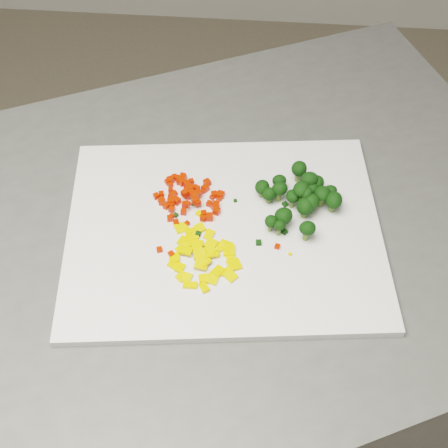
# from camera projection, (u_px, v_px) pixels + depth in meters

# --- Properties ---
(counter_block) EXTENTS (1.21, 1.06, 0.90)m
(counter_block) POSITION_uv_depth(u_px,v_px,m) (209.00, 367.00, 1.24)
(counter_block) COLOR #4C4C49
(counter_block) RESTS_ON ground
(cutting_board) EXTENTS (0.47, 0.39, 0.01)m
(cutting_board) POSITION_uv_depth(u_px,v_px,m) (224.00, 231.00, 0.88)
(cutting_board) COLOR silver
(cutting_board) RESTS_ON counter_block
(carrot_pile) EXTENTS (0.10, 0.10, 0.03)m
(carrot_pile) POSITION_uv_depth(u_px,v_px,m) (189.00, 194.00, 0.89)
(carrot_pile) COLOR red
(carrot_pile) RESTS_ON cutting_board
(pepper_pile) EXTENTS (0.11, 0.11, 0.02)m
(pepper_pile) POSITION_uv_depth(u_px,v_px,m) (200.00, 254.00, 0.83)
(pepper_pile) COLOR yellow
(pepper_pile) RESTS_ON cutting_board
(broccoli_pile) EXTENTS (0.12, 0.12, 0.05)m
(broccoli_pile) POSITION_uv_depth(u_px,v_px,m) (296.00, 195.00, 0.87)
(broccoli_pile) COLOR black
(broccoli_pile) RESTS_ON cutting_board
(carrot_cube_0) EXTENTS (0.01, 0.01, 0.01)m
(carrot_cube_0) POSITION_uv_depth(u_px,v_px,m) (172.00, 205.00, 0.89)
(carrot_cube_0) COLOR red
(carrot_cube_0) RESTS_ON carrot_pile
(carrot_cube_1) EXTENTS (0.01, 0.01, 0.01)m
(carrot_cube_1) POSITION_uv_depth(u_px,v_px,m) (195.00, 196.00, 0.89)
(carrot_cube_1) COLOR red
(carrot_cube_1) RESTS_ON carrot_pile
(carrot_cube_2) EXTENTS (0.01, 0.01, 0.01)m
(carrot_cube_2) POSITION_uv_depth(u_px,v_px,m) (171.00, 190.00, 0.91)
(carrot_cube_2) COLOR red
(carrot_cube_2) RESTS_ON carrot_pile
(carrot_cube_3) EXTENTS (0.01, 0.01, 0.01)m
(carrot_cube_3) POSITION_uv_depth(u_px,v_px,m) (210.00, 217.00, 0.88)
(carrot_cube_3) COLOR red
(carrot_cube_3) RESTS_ON carrot_pile
(carrot_cube_4) EXTENTS (0.01, 0.01, 0.01)m
(carrot_cube_4) POSITION_uv_depth(u_px,v_px,m) (176.00, 223.00, 0.87)
(carrot_cube_4) COLOR red
(carrot_cube_4) RESTS_ON carrot_pile
(carrot_cube_5) EXTENTS (0.01, 0.01, 0.01)m
(carrot_cube_5) POSITION_uv_depth(u_px,v_px,m) (188.00, 204.00, 0.88)
(carrot_cube_5) COLOR red
(carrot_cube_5) RESTS_ON carrot_pile
(carrot_cube_6) EXTENTS (0.01, 0.01, 0.01)m
(carrot_cube_6) POSITION_uv_depth(u_px,v_px,m) (187.00, 184.00, 0.92)
(carrot_cube_6) COLOR red
(carrot_cube_6) RESTS_ON carrot_pile
(carrot_cube_7) EXTENTS (0.01, 0.01, 0.01)m
(carrot_cube_7) POSITION_uv_depth(u_px,v_px,m) (191.00, 181.00, 0.92)
(carrot_cube_7) COLOR red
(carrot_cube_7) RESTS_ON carrot_pile
(carrot_cube_8) EXTENTS (0.01, 0.01, 0.01)m
(carrot_cube_8) POSITION_uv_depth(u_px,v_px,m) (184.00, 212.00, 0.88)
(carrot_cube_8) COLOR red
(carrot_cube_8) RESTS_ON carrot_pile
(carrot_cube_9) EXTENTS (0.01, 0.01, 0.01)m
(carrot_cube_9) POSITION_uv_depth(u_px,v_px,m) (190.00, 188.00, 0.90)
(carrot_cube_9) COLOR red
(carrot_cube_9) RESTS_ON carrot_pile
(carrot_cube_10) EXTENTS (0.01, 0.01, 0.01)m
(carrot_cube_10) POSITION_uv_depth(u_px,v_px,m) (162.00, 202.00, 0.90)
(carrot_cube_10) COLOR red
(carrot_cube_10) RESTS_ON carrot_pile
(carrot_cube_11) EXTENTS (0.01, 0.01, 0.01)m
(carrot_cube_11) POSITION_uv_depth(u_px,v_px,m) (188.00, 196.00, 0.90)
(carrot_cube_11) COLOR red
(carrot_cube_11) RESTS_ON carrot_pile
(carrot_cube_12) EXTENTS (0.01, 0.01, 0.01)m
(carrot_cube_12) POSITION_uv_depth(u_px,v_px,m) (197.00, 202.00, 0.89)
(carrot_cube_12) COLOR red
(carrot_cube_12) RESTS_ON carrot_pile
(carrot_cube_13) EXTENTS (0.01, 0.01, 0.01)m
(carrot_cube_13) POSITION_uv_depth(u_px,v_px,m) (178.00, 182.00, 0.92)
(carrot_cube_13) COLOR red
(carrot_cube_13) RESTS_ON carrot_pile
(carrot_cube_14) EXTENTS (0.01, 0.01, 0.01)m
(carrot_cube_14) POSITION_uv_depth(u_px,v_px,m) (168.00, 205.00, 0.89)
(carrot_cube_14) COLOR red
(carrot_cube_14) RESTS_ON carrot_pile
(carrot_cube_15) EXTENTS (0.01, 0.01, 0.01)m
(carrot_cube_15) POSITION_uv_depth(u_px,v_px,m) (175.00, 177.00, 0.93)
(carrot_cube_15) COLOR red
(carrot_cube_15) RESTS_ON carrot_pile
(carrot_cube_16) EXTENTS (0.01, 0.01, 0.01)m
(carrot_cube_16) POSITION_uv_depth(u_px,v_px,m) (191.00, 192.00, 0.91)
(carrot_cube_16) COLOR red
(carrot_cube_16) RESTS_ON carrot_pile
(carrot_cube_17) EXTENTS (0.01, 0.01, 0.01)m
(carrot_cube_17) POSITION_uv_depth(u_px,v_px,m) (217.00, 211.00, 0.88)
(carrot_cube_17) COLOR red
(carrot_cube_17) RESTS_ON carrot_pile
(carrot_cube_18) EXTENTS (0.01, 0.01, 0.01)m
(carrot_cube_18) POSITION_uv_depth(u_px,v_px,m) (204.00, 214.00, 0.88)
(carrot_cube_18) COLOR red
(carrot_cube_18) RESTS_ON carrot_pile
(carrot_cube_19) EXTENTS (0.01, 0.01, 0.01)m
(carrot_cube_19) POSITION_uv_depth(u_px,v_px,m) (189.00, 188.00, 0.90)
(carrot_cube_19) COLOR red
(carrot_cube_19) RESTS_ON carrot_pile
(carrot_cube_20) EXTENTS (0.01, 0.01, 0.01)m
(carrot_cube_20) POSITION_uv_depth(u_px,v_px,m) (222.00, 194.00, 0.91)
(carrot_cube_20) COLOR red
(carrot_cube_20) RESTS_ON carrot_pile
(carrot_cube_21) EXTENTS (0.01, 0.01, 0.01)m
(carrot_cube_21) POSITION_uv_depth(u_px,v_px,m) (166.00, 206.00, 0.89)
(carrot_cube_21) COLOR red
(carrot_cube_21) RESTS_ON carrot_pile
(carrot_cube_22) EXTENTS (0.01, 0.01, 0.01)m
(carrot_cube_22) POSITION_uv_depth(u_px,v_px,m) (207.00, 183.00, 0.92)
(carrot_cube_22) COLOR red
(carrot_cube_22) RESTS_ON carrot_pile
(carrot_cube_23) EXTENTS (0.01, 0.01, 0.01)m
(carrot_cube_23) POSITION_uv_depth(u_px,v_px,m) (172.00, 196.00, 0.90)
(carrot_cube_23) COLOR red
(carrot_cube_23) RESTS_ON carrot_pile
(carrot_cube_24) EXTENTS (0.01, 0.01, 0.01)m
(carrot_cube_24) POSITION_uv_depth(u_px,v_px,m) (197.00, 189.00, 0.91)
(carrot_cube_24) COLOR red
(carrot_cube_24) RESTS_ON carrot_pile
(carrot_cube_25) EXTENTS (0.01, 0.01, 0.01)m
(carrot_cube_25) POSITION_uv_depth(u_px,v_px,m) (185.00, 205.00, 0.89)
(carrot_cube_25) COLOR red
(carrot_cube_25) RESTS_ON carrot_pile
(carrot_cube_26) EXTENTS (0.01, 0.01, 0.01)m
(carrot_cube_26) POSITION_uv_depth(u_px,v_px,m) (198.00, 193.00, 0.91)
(carrot_cube_26) COLOR red
(carrot_cube_26) RESTS_ON carrot_pile
(carrot_cube_27) EXTENTS (0.01, 0.01, 0.01)m
(carrot_cube_27) POSITION_uv_depth(u_px,v_px,m) (220.00, 194.00, 0.91)
(carrot_cube_27) COLOR red
(carrot_cube_27) RESTS_ON carrot_pile
(carrot_cube_28) EXTENTS (0.01, 0.01, 0.01)m
(carrot_cube_28) POSITION_uv_depth(u_px,v_px,m) (195.00, 200.00, 0.89)
(carrot_cube_28) COLOR red
(carrot_cube_28) RESTS_ON carrot_pile
(carrot_cube_29) EXTENTS (0.01, 0.01, 0.01)m
(carrot_cube_29) POSITION_uv_depth(u_px,v_px,m) (177.00, 201.00, 0.90)
(carrot_cube_29) COLOR red
(carrot_cube_29) RESTS_ON carrot_pile
(carrot_cube_30) EXTENTS (0.01, 0.01, 0.01)m
(carrot_cube_30) POSITION_uv_depth(u_px,v_px,m) (182.00, 182.00, 0.92)
(carrot_cube_30) COLOR red
(carrot_cube_30) RESTS_ON carrot_pile
(carrot_cube_31) EXTENTS (0.01, 0.01, 0.01)m
(carrot_cube_31) POSITION_uv_depth(u_px,v_px,m) (183.00, 176.00, 0.93)
(carrot_cube_31) COLOR red
(carrot_cube_31) RESTS_ON carrot_pile
(carrot_cube_32) EXTENTS (0.01, 0.01, 0.01)m
(carrot_cube_32) POSITION_uv_depth(u_px,v_px,m) (173.00, 200.00, 0.90)
(carrot_cube_32) COLOR red
(carrot_cube_32) RESTS_ON carrot_pile
(carrot_cube_33) EXTENTS (0.01, 0.01, 0.01)m
(carrot_cube_33) POSITION_uv_depth(u_px,v_px,m) (171.00, 217.00, 0.88)
(carrot_cube_33) COLOR red
(carrot_cube_33) RESTS_ON carrot_pile
(carrot_cube_34) EXTENTS (0.01, 0.01, 0.01)m
(carrot_cube_34) POSITION_uv_depth(u_px,v_px,m) (167.00, 182.00, 0.92)
(carrot_cube_34) COLOR red
(carrot_cube_34) RESTS_ON carrot_pile
(carrot_cube_35) EXTENTS (0.01, 0.01, 0.01)m
(carrot_cube_35) POSITION_uv_depth(u_px,v_px,m) (219.00, 199.00, 0.90)
(carrot_cube_35) COLOR red
(carrot_cube_35) RESTS_ON carrot_pile
(carrot_cube_36) EXTENTS (0.01, 0.01, 0.01)m
(carrot_cube_36) POSITION_uv_depth(u_px,v_px,m) (216.00, 205.00, 0.89)
(carrot_cube_36) COLOR red
(carrot_cube_36) RESTS_ON carrot_pile
(carrot_cube_37) EXTENTS (0.01, 0.01, 0.01)m
(carrot_cube_37) POSITION_uv_depth(u_px,v_px,m) (215.00, 207.00, 0.89)
(carrot_cube_37) COLOR red
(carrot_cube_37) RESTS_ON carrot_pile
(carrot_cube_38) EXTENTS (0.01, 0.01, 0.01)m
(carrot_cube_38) POSITION_uv_depth(u_px,v_px,m) (204.00, 191.00, 0.91)
(carrot_cube_38) COLOR red
(carrot_cube_38) RESTS_ON carrot_pile
(carrot_cube_39) EXTENTS (0.01, 0.01, 0.01)m
(carrot_cube_39) POSITION_uv_depth(u_px,v_px,m) (161.00, 200.00, 0.90)
(carrot_cube_39) COLOR red
(carrot_cube_39) RESTS_ON carrot_pile
(carrot_cube_40) EXTENTS (0.01, 0.01, 0.01)m
(carrot_cube_40) POSITION_uv_depth(u_px,v_px,m) (199.00, 193.00, 0.90)
(carrot_cube_40) COLOR red
(carrot_cube_40) RESTS_ON carrot_pile
(carrot_cube_41) EXTENTS (0.01, 0.01, 0.01)m
(carrot_cube_41) POSITION_uv_depth(u_px,v_px,m) (220.00, 195.00, 0.90)
(carrot_cube_41) COLOR red
(carrot_cube_41) RESTS_ON carrot_pile
(carrot_cube_42) EXTENTS (0.01, 0.01, 0.01)m
(carrot_cube_42) POSITION_uv_depth(u_px,v_px,m) (170.00, 180.00, 0.92)
(carrot_cube_42) COLOR red
(carrot_cube_42) RESTS_ON carrot_pile
(carrot_cube_43) EXTENTS (0.01, 0.01, 0.01)m
(carrot_cube_43) POSITION_uv_depth(u_px,v_px,m) (172.00, 209.00, 0.89)
(carrot_cube_43) COLOR red
(carrot_cube_43) RESTS_ON carrot_pile
(carrot_cube_44) EXTENTS (0.01, 0.01, 0.01)m
(carrot_cube_44) POSITION_uv_depth(u_px,v_px,m) (170.00, 185.00, 0.92)
(carrot_cube_44) COLOR red
(carrot_cube_44) RESTS_ON carrot_pile
(carrot_cube_45) EXTENTS (0.01, 0.01, 0.01)m
(carrot_cube_45) POSITION_uv_depth(u_px,v_px,m) (171.00, 202.00, 0.90)
(carrot_cube_45) COLOR red
(carrot_cube_45) RESTS_ON carrot_pile
(carrot_cube_46) EXTENTS (0.01, 0.01, 0.01)m
(carrot_cube_46) POSITION_uv_depth(u_px,v_px,m) (156.00, 196.00, 0.90)
(carrot_cube_46) COLOR red
(carrot_cube_46) RESTS_ON carrot_pile
(carrot_cube_47) EXTENTS (0.01, 0.01, 0.01)m
(carrot_cube_47) POSITION_uv_depth(u_px,v_px,m) (195.00, 187.00, 0.91)
(carrot_cube_47) COLOR red
(carrot_cube_47) RESTS_ON carrot_pile
(carrot_cube_48) EXTENTS (0.01, 0.01, 0.01)m
(carrot_cube_48) POSITION_uv_depth(u_px,v_px,m) (205.00, 188.00, 0.91)
(carrot_cube_48) COLOR red
(carrot_cube_48) RESTS_ON carrot_pile
(carrot_cube_49) EXTENTS (0.01, 0.01, 0.01)m
(carrot_cube_49) POSITION_uv_depth(u_px,v_px,m) (187.00, 223.00, 0.87)
(carrot_cube_49) COLOR red
(carrot_cube_49) RESTS_ON carrot_pile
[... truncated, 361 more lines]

